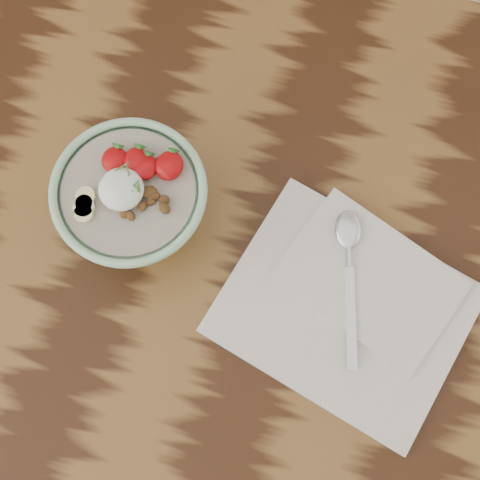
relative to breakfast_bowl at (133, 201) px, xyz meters
The scene contains 4 objects.
table 23.48cm from the breakfast_bowl, 12.82° to the right, with size 160.00×90.00×75.00cm.
breakfast_bowl is the anchor object (origin of this frame).
napkin 28.05cm from the breakfast_bowl, ahead, with size 32.36×28.75×1.68cm.
spoon 25.94cm from the breakfast_bowl, ahead, with size 6.82×18.93×0.99cm.
Camera 1 is at (0.92, -16.88, 153.61)cm, focal length 50.00 mm.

